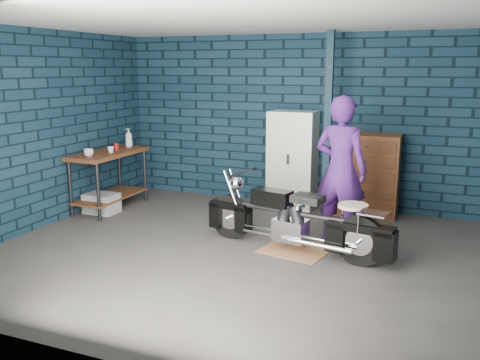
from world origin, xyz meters
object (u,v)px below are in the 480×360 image
Objects in this scene: motorcycle at (295,215)px; tool_chest at (367,175)px; person at (341,170)px; locker at (292,160)px; shop_stool at (352,230)px; storage_bin at (102,203)px; workbench at (110,180)px.

tool_chest is at bearing 84.75° from motorcycle.
locker is (-1.00, 1.32, -0.17)m from person.
locker reaches higher than shop_stool.
tool_chest reaches higher than shop_stool.
storage_bin is (-3.20, 0.52, -0.30)m from motorcycle.
person reaches higher than tool_chest.
workbench reaches higher than shop_stool.
motorcycle is 3.26× the size of shop_stool.
locker is (-0.59, 1.92, 0.31)m from motorcycle.
tool_chest is (0.56, 1.92, 0.16)m from motorcycle.
person is at bearing 1.34° from storage_bin.
motorcycle is 1.35× the size of locker.
motorcycle is at bearing -171.38° from shop_stool.
person is 2.93× the size of shop_stool.
person is 3.82× the size of storage_bin.
tool_chest is (3.79, 1.14, 0.16)m from workbench.
person is 1.52× the size of tool_chest.
motorcycle is at bearing 68.13° from person.
shop_stool is (3.89, -0.68, -0.14)m from workbench.
person reaches higher than motorcycle.
workbench is at bearing 9.66° from person.
shop_stool is at bearing -6.15° from storage_bin.
workbench reaches higher than storage_bin.
person is (3.63, -0.18, 0.47)m from workbench.
workbench is at bearing 94.38° from storage_bin.
shop_stool is (0.10, -1.82, -0.30)m from tool_chest.
motorcycle is 2.03m from locker.
workbench is 2.88× the size of storage_bin.
locker reaches higher than motorcycle.
locker is 2.26m from shop_stool.
workbench is 2.21× the size of shop_stool.
locker is 1.16m from tool_chest.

